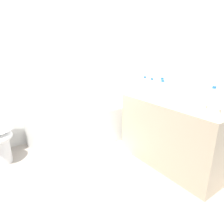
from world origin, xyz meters
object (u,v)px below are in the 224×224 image
object	(u,v)px
sink_basin	(178,101)
water_bottle_3	(144,86)
water_bottle_4	(162,90)
soap_dish	(146,92)
water_bottle_1	(212,99)
drinking_glass_1	(168,94)
bath_mat	(110,153)
bathtub	(84,122)
water_bottle_5	(161,88)
sink_faucet	(188,98)
drinking_glass_0	(200,105)
water_bottle_2	(151,87)

from	to	relation	value
sink_basin	water_bottle_3	distance (m)	0.57
water_bottle_4	soap_dish	xyz separation A→B (m)	(0.08, 0.35, -0.10)
sink_basin	water_bottle_1	world-z (taller)	water_bottle_1
drinking_glass_1	bath_mat	distance (m)	1.15
bathtub	water_bottle_5	bearing A→B (deg)	-57.07
water_bottle_3	bath_mat	distance (m)	1.07
drinking_glass_1	sink_faucet	bearing A→B (deg)	-62.08
drinking_glass_0	water_bottle_5	bearing A→B (deg)	83.32
water_bottle_5	bath_mat	distance (m)	1.16
sink_faucet	soap_dish	xyz separation A→B (m)	(-0.12, 0.60, -0.02)
water_bottle_3	water_bottle_4	xyz separation A→B (m)	(0.00, -0.31, -0.00)
water_bottle_1	water_bottle_3	size ratio (longest dim) A/B	1.01
bathtub	sink_basin	size ratio (longest dim) A/B	4.65
water_bottle_3	water_bottle_5	size ratio (longest dim) A/B	0.98
water_bottle_2	water_bottle_3	bearing A→B (deg)	103.04
sink_faucet	drinking_glass_1	bearing A→B (deg)	117.92
water_bottle_1	water_bottle_2	bearing A→B (deg)	93.34
water_bottle_2	water_bottle_5	bearing A→B (deg)	-71.89
bath_mat	water_bottle_2	bearing A→B (deg)	-23.87
sink_basin	water_bottle_1	bearing A→B (deg)	-79.26
bathtub	drinking_glass_0	size ratio (longest dim) A/B	18.18
water_bottle_1	water_bottle_4	bearing A→B (deg)	96.43
bathtub	soap_dish	world-z (taller)	bathtub
water_bottle_4	water_bottle_5	bearing A→B (deg)	46.27
sink_faucet	water_bottle_5	bearing A→B (deg)	113.62
drinking_glass_0	water_bottle_4	bearing A→B (deg)	89.50
bathtub	drinking_glass_1	xyz separation A→B (m)	(0.67, -1.09, 0.59)
water_bottle_5	soap_dish	bearing A→B (deg)	87.32
sink_basin	water_bottle_3	xyz separation A→B (m)	(-0.00, 0.56, 0.09)
water_bottle_2	water_bottle_3	world-z (taller)	water_bottle_3
drinking_glass_0	sink_faucet	bearing A→B (deg)	53.66
water_bottle_5	drinking_glass_0	size ratio (longest dim) A/B	2.71
water_bottle_4	drinking_glass_1	distance (m)	0.11
bathtub	drinking_glass_1	bearing A→B (deg)	-58.60
water_bottle_1	sink_faucet	bearing A→B (deg)	69.59
drinking_glass_1	bath_mat	bearing A→B (deg)	141.80
water_bottle_3	water_bottle_2	bearing A→B (deg)	-76.96
water_bottle_4	soap_dish	size ratio (longest dim) A/B	2.62
bathtub	water_bottle_5	xyz separation A→B (m)	(0.64, -0.99, 0.65)
water_bottle_4	bath_mat	size ratio (longest dim) A/B	0.38
sink_basin	water_bottle_5	distance (m)	0.34
sink_faucet	drinking_glass_1	distance (m)	0.25
bath_mat	drinking_glass_1	bearing A→B (deg)	-38.20
sink_basin	drinking_glass_0	xyz separation A→B (m)	(-0.00, -0.28, 0.02)
water_bottle_2	water_bottle_4	bearing A→B (deg)	-95.96
water_bottle_3	soap_dish	distance (m)	0.14
water_bottle_2	drinking_glass_0	world-z (taller)	water_bottle_2
water_bottle_3	soap_dish	bearing A→B (deg)	26.61
water_bottle_2	drinking_glass_1	bearing A→B (deg)	-74.14
sink_faucet	water_bottle_3	world-z (taller)	water_bottle_3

